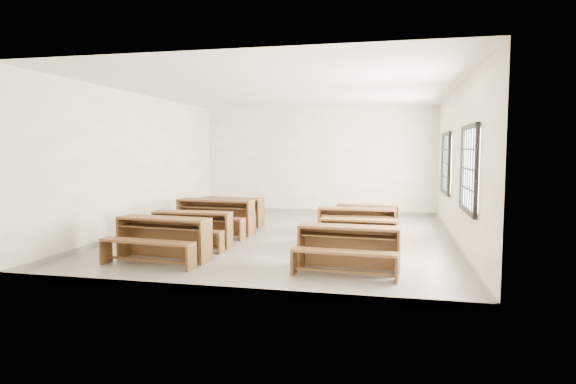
% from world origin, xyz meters
% --- Properties ---
extents(room, '(8.50, 8.50, 3.20)m').
position_xyz_m(room, '(0.09, 0.00, 2.14)').
color(room, gray).
rests_on(room, ground).
extents(desk_set_0, '(1.74, 1.02, 0.75)m').
position_xyz_m(desk_set_0, '(-1.65, -2.64, 0.44)').
color(desk_set_0, brown).
rests_on(desk_set_0, ground).
extents(desk_set_1, '(1.57, 0.83, 0.70)m').
position_xyz_m(desk_set_1, '(-1.63, -1.45, 0.41)').
color(desk_set_1, brown).
rests_on(desk_set_1, ground).
extents(desk_set_2, '(1.82, 1.03, 0.79)m').
position_xyz_m(desk_set_2, '(-1.71, 0.02, 0.46)').
color(desk_set_2, brown).
rests_on(desk_set_2, ground).
extents(desk_set_3, '(1.67, 1.00, 0.71)m').
position_xyz_m(desk_set_3, '(-1.73, 1.26, 0.41)').
color(desk_set_3, brown).
rests_on(desk_set_3, ground).
extents(desk_set_4, '(1.64, 0.92, 0.72)m').
position_xyz_m(desk_set_4, '(1.57, -2.69, 0.42)').
color(desk_set_4, brown).
rests_on(desk_set_4, ground).
extents(desk_set_5, '(1.44, 0.77, 0.64)m').
position_xyz_m(desk_set_5, '(1.62, -1.31, 0.37)').
color(desk_set_5, brown).
rests_on(desk_set_5, ground).
extents(desk_set_6, '(1.61, 0.84, 0.72)m').
position_xyz_m(desk_set_6, '(1.52, -0.28, 0.42)').
color(desk_set_6, brown).
rests_on(desk_set_6, ground).
extents(desk_set_7, '(1.46, 0.82, 0.64)m').
position_xyz_m(desk_set_7, '(1.67, 1.08, 0.37)').
color(desk_set_7, brown).
rests_on(desk_set_7, ground).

